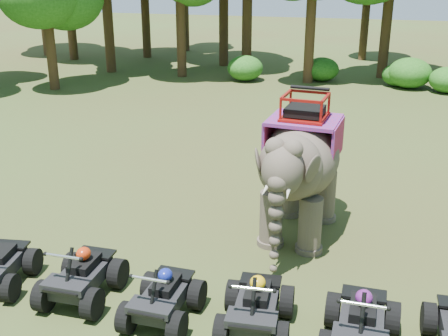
{
  "coord_description": "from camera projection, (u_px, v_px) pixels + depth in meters",
  "views": [
    {
      "loc": [
        2.96,
        -10.62,
        6.51
      ],
      "look_at": [
        0.0,
        1.2,
        1.9
      ],
      "focal_mm": 45.0,
      "sensor_mm": 36.0,
      "label": 1
    }
  ],
  "objects": [
    {
      "name": "atv_3",
      "position": [
        256.0,
        300.0,
        10.19
      ],
      "size": [
        1.38,
        1.83,
        1.31
      ],
      "primitive_type": null,
      "rotation": [
        0.0,
        0.0,
        0.05
      ],
      "color": "black",
      "rests_on": "ground"
    },
    {
      "name": "atv_2",
      "position": [
        163.0,
        291.0,
        10.53
      ],
      "size": [
        1.3,
        1.73,
        1.24
      ],
      "primitive_type": null,
      "rotation": [
        0.0,
        0.0,
        -0.05
      ],
      "color": "black",
      "rests_on": "ground"
    },
    {
      "name": "elephant",
      "position": [
        301.0,
        165.0,
        13.53
      ],
      "size": [
        2.34,
        4.45,
        3.58
      ],
      "primitive_type": null,
      "rotation": [
        0.0,
        0.0,
        -0.11
      ],
      "color": "brown",
      "rests_on": "ground"
    },
    {
      "name": "atv_4",
      "position": [
        362.0,
        317.0,
        9.7
      ],
      "size": [
        1.39,
        1.86,
        1.35
      ],
      "primitive_type": null,
      "rotation": [
        0.0,
        0.0,
        -0.03
      ],
      "color": "black",
      "rests_on": "ground"
    },
    {
      "name": "atv_1",
      "position": [
        81.0,
        269.0,
        11.19
      ],
      "size": [
        1.31,
        1.78,
        1.3
      ],
      "primitive_type": null,
      "rotation": [
        0.0,
        0.0,
        -0.02
      ],
      "color": "black",
      "rests_on": "ground"
    },
    {
      "name": "tree_31",
      "position": [
        180.0,
        7.0,
        31.03
      ],
      "size": [
        5.44,
        5.44,
        7.77
      ],
      "primitive_type": null,
      "color": "#195114",
      "rests_on": "ground"
    },
    {
      "name": "tree_0",
      "position": [
        311.0,
        9.0,
        29.45
      ],
      "size": [
        5.44,
        5.44,
        7.77
      ],
      "primitive_type": null,
      "color": "#195114",
      "rests_on": "ground"
    },
    {
      "name": "tree_29",
      "position": [
        48.0,
        23.0,
        28.12
      ],
      "size": [
        4.74,
        4.74,
        6.78
      ],
      "primitive_type": null,
      "color": "#195114",
      "rests_on": "ground"
    },
    {
      "name": "ground",
      "position": [
        211.0,
        265.0,
        12.61
      ],
      "size": [
        110.0,
        110.0,
        0.0
      ],
      "primitive_type": "plane",
      "color": "#47381E",
      "rests_on": "ground"
    },
    {
      "name": "tree_35",
      "position": [
        367.0,
        3.0,
        36.31
      ],
      "size": [
        5.09,
        5.09,
        7.27
      ],
      "primitive_type": null,
      "color": "#195114",
      "rests_on": "ground"
    }
  ]
}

